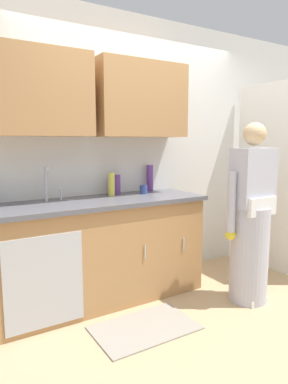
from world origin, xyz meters
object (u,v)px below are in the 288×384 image
object	(u,v)px
bottle_dish_liquid	(150,178)
cup_by_sink	(144,189)
person_at_sink	(250,227)
bottle_soap	(111,184)
sink	(56,205)
bottle_cleaner_spray	(116,184)

from	to	relation	value
bottle_dish_liquid	cup_by_sink	bearing A→B (deg)	-139.56
person_at_sink	bottle_soap	size ratio (longest dim) A/B	7.31
bottle_dish_liquid	sink	bearing A→B (deg)	-168.04
sink	bottle_cleaner_spray	bearing A→B (deg)	17.93
person_at_sink	bottle_cleaner_spray	size ratio (longest dim) A/B	8.47
person_at_sink	bottle_cleaner_spray	distance (m)	1.33
sink	bottle_soap	distance (m)	0.62
person_at_sink	cup_by_sink	size ratio (longest dim) A/B	18.87
bottle_soap	cup_by_sink	distance (m)	0.34
sink	person_at_sink	bearing A→B (deg)	-25.13
person_at_sink	bottle_soap	world-z (taller)	person_at_sink
person_at_sink	bottle_dish_liquid	size ratio (longest dim) A/B	5.95
sink	bottle_dish_liquid	bearing A→B (deg)	11.96
sink	person_at_sink	world-z (taller)	person_at_sink
sink	person_at_sink	distance (m)	1.72
person_at_sink	cup_by_sink	bearing A→B (deg)	127.65
sink	person_at_sink	xyz separation A→B (m)	(1.55, -0.73, -0.23)
person_at_sink	cup_by_sink	distance (m)	1.07
bottle_dish_liquid	bottle_cleaner_spray	bearing A→B (deg)	-178.72
person_at_sink	bottle_dish_liquid	bearing A→B (deg)	116.39
sink	person_at_sink	size ratio (longest dim) A/B	0.31
person_at_sink	bottle_dish_liquid	world-z (taller)	person_at_sink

